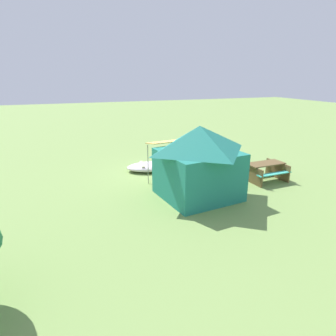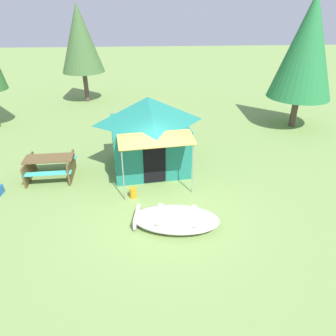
% 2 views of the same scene
% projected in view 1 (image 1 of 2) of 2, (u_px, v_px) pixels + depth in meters
% --- Properties ---
extents(ground_plane, '(80.00, 80.00, 0.00)m').
position_uv_depth(ground_plane, '(166.00, 176.00, 13.33)').
color(ground_plane, '#79994F').
extents(beached_rowboat, '(2.60, 1.65, 0.40)m').
position_uv_depth(beached_rowboat, '(152.00, 166.00, 14.06)').
color(beached_rowboat, silver).
rests_on(beached_rowboat, ground_plane).
extents(canvas_cabin_tent, '(3.17, 3.85, 2.71)m').
position_uv_depth(canvas_cabin_tent, '(198.00, 161.00, 10.69)').
color(canvas_cabin_tent, '#207A6C').
rests_on(canvas_cabin_tent, ground_plane).
extents(picnic_table, '(1.73, 1.51, 0.79)m').
position_uv_depth(picnic_table, '(265.00, 170.00, 12.67)').
color(picnic_table, brown).
rests_on(picnic_table, ground_plane).
extents(cooler_box, '(0.50, 0.39, 0.30)m').
position_uv_depth(cooler_box, '(277.00, 167.00, 14.21)').
color(cooler_box, '#2666B7').
rests_on(cooler_box, ground_plane).
extents(fuel_can, '(0.24, 0.24, 0.34)m').
position_uv_depth(fuel_can, '(189.00, 173.00, 13.14)').
color(fuel_can, orange).
rests_on(fuel_can, ground_plane).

